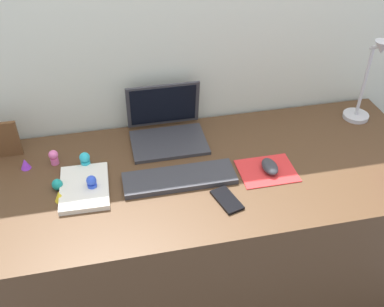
% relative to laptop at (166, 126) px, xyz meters
% --- Properties ---
extents(ground_plane, '(6.00, 6.00, 0.00)m').
position_rel_laptop_xyz_m(ground_plane, '(0.09, -0.25, -0.79)').
color(ground_plane, '#474C56').
extents(back_wall, '(2.97, 0.05, 1.64)m').
position_rel_laptop_xyz_m(back_wall, '(0.09, 0.14, 0.02)').
color(back_wall, beige).
rests_on(back_wall, ground_plane).
extents(desk, '(1.77, 0.71, 0.74)m').
position_rel_laptop_xyz_m(desk, '(0.09, -0.25, -0.42)').
color(desk, '#4C331E').
rests_on(desk, ground_plane).
extents(laptop, '(0.30, 0.25, 0.21)m').
position_rel_laptop_xyz_m(laptop, '(0.00, 0.00, 0.00)').
color(laptop, '#333338').
rests_on(laptop, desk).
extents(keyboard, '(0.41, 0.13, 0.02)m').
position_rel_laptop_xyz_m(keyboard, '(-0.00, -0.28, -0.04)').
color(keyboard, '#333338').
rests_on(keyboard, desk).
extents(mousepad, '(0.21, 0.17, 0.00)m').
position_rel_laptop_xyz_m(mousepad, '(0.33, -0.30, -0.05)').
color(mousepad, red).
rests_on(mousepad, desk).
extents(mouse, '(0.06, 0.10, 0.03)m').
position_rel_laptop_xyz_m(mouse, '(0.34, -0.30, -0.03)').
color(mouse, '#333338').
rests_on(mouse, mousepad).
extents(cell_phone, '(0.10, 0.14, 0.01)m').
position_rel_laptop_xyz_m(cell_phone, '(0.14, -0.42, -0.05)').
color(cell_phone, black).
rests_on(cell_phone, desk).
extents(desk_lamp, '(0.11, 0.14, 0.38)m').
position_rel_laptop_xyz_m(desk_lamp, '(0.83, -0.05, 0.13)').
color(desk_lamp, '#B7B7BC').
rests_on(desk_lamp, desk).
extents(notebook_pad, '(0.18, 0.24, 0.02)m').
position_rel_laptop_xyz_m(notebook_pad, '(-0.34, -0.26, -0.04)').
color(notebook_pad, silver).
rests_on(notebook_pad, desk).
extents(picture_frame, '(0.12, 0.02, 0.15)m').
position_rel_laptop_xyz_m(picture_frame, '(-0.63, 0.00, 0.02)').
color(picture_frame, brown).
rests_on(picture_frame, desk).
extents(toy_figurine_teal, '(0.04, 0.04, 0.04)m').
position_rel_laptop_xyz_m(toy_figurine_teal, '(-0.43, -0.24, -0.03)').
color(toy_figurine_teal, teal).
rests_on(toy_figurine_teal, desk).
extents(toy_figurine_cyan, '(0.04, 0.04, 0.07)m').
position_rel_laptop_xyz_m(toy_figurine_cyan, '(-0.33, -0.13, -0.02)').
color(toy_figurine_cyan, '#28B7CC').
rests_on(toy_figurine_cyan, desk).
extents(toy_figurine_yellow, '(0.04, 0.04, 0.04)m').
position_rel_laptop_xyz_m(toy_figurine_yellow, '(-0.43, -0.30, -0.03)').
color(toy_figurine_yellow, yellow).
rests_on(toy_figurine_yellow, desk).
extents(toy_figurine_blue, '(0.04, 0.04, 0.07)m').
position_rel_laptop_xyz_m(toy_figurine_blue, '(-0.31, -0.27, -0.02)').
color(toy_figurine_blue, blue).
rests_on(toy_figurine_blue, desk).
extents(toy_figurine_purple, '(0.04, 0.04, 0.04)m').
position_rel_laptop_xyz_m(toy_figurine_purple, '(-0.55, -0.09, -0.03)').
color(toy_figurine_purple, purple).
rests_on(toy_figurine_purple, desk).
extents(toy_figurine_pink, '(0.04, 0.04, 0.06)m').
position_rel_laptop_xyz_m(toy_figurine_pink, '(-0.45, -0.09, -0.02)').
color(toy_figurine_pink, pink).
rests_on(toy_figurine_pink, desk).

